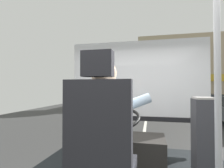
{
  "coord_description": "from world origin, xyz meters",
  "views": [
    {
      "loc": [
        0.25,
        -1.64,
        1.72
      ],
      "look_at": [
        -0.29,
        0.81,
        1.77
      ],
      "focal_mm": 27.9,
      "sensor_mm": 36.0,
      "label": 1
    }
  ],
  "objects_px": {
    "fare_box": "(204,142)",
    "parked_car_white": "(193,98)",
    "bus_driver": "(105,124)",
    "steering_console": "(124,149)",
    "driver_seat": "(102,155)",
    "handrail_pole": "(218,100)",
    "parked_car_black": "(209,103)"
  },
  "relations": [
    {
      "from": "parked_car_black",
      "to": "bus_driver",
      "type": "bearing_deg",
      "value": -109.91
    },
    {
      "from": "steering_console",
      "to": "parked_car_white",
      "type": "height_order",
      "value": "steering_console"
    },
    {
      "from": "parked_car_black",
      "to": "driver_seat",
      "type": "bearing_deg",
      "value": -109.75
    },
    {
      "from": "driver_seat",
      "to": "bus_driver",
      "type": "height_order",
      "value": "driver_seat"
    },
    {
      "from": "steering_console",
      "to": "fare_box",
      "type": "height_order",
      "value": "fare_box"
    },
    {
      "from": "handrail_pole",
      "to": "fare_box",
      "type": "height_order",
      "value": "handrail_pole"
    },
    {
      "from": "fare_box",
      "to": "parked_car_black",
      "type": "relative_size",
      "value": 0.22
    },
    {
      "from": "driver_seat",
      "to": "fare_box",
      "type": "height_order",
      "value": "driver_seat"
    },
    {
      "from": "driver_seat",
      "to": "steering_console",
      "type": "bearing_deg",
      "value": 90.0
    },
    {
      "from": "handrail_pole",
      "to": "driver_seat",
      "type": "bearing_deg",
      "value": -174.34
    },
    {
      "from": "steering_console",
      "to": "parked_car_white",
      "type": "distance_m",
      "value": 16.86
    },
    {
      "from": "steering_console",
      "to": "fare_box",
      "type": "relative_size",
      "value": 1.13
    },
    {
      "from": "bus_driver",
      "to": "parked_car_white",
      "type": "height_order",
      "value": "bus_driver"
    },
    {
      "from": "steering_console",
      "to": "bus_driver",
      "type": "bearing_deg",
      "value": -90.0
    },
    {
      "from": "bus_driver",
      "to": "parked_car_white",
      "type": "bearing_deg",
      "value": 75.57
    },
    {
      "from": "fare_box",
      "to": "parked_car_white",
      "type": "height_order",
      "value": "fare_box"
    },
    {
      "from": "bus_driver",
      "to": "parked_car_white",
      "type": "relative_size",
      "value": 0.19
    },
    {
      "from": "handrail_pole",
      "to": "bus_driver",
      "type": "bearing_deg",
      "value": 178.1
    },
    {
      "from": "driver_seat",
      "to": "handrail_pole",
      "type": "xyz_separation_m",
      "value": [
        0.82,
        0.08,
        0.42
      ]
    },
    {
      "from": "steering_console",
      "to": "fare_box",
      "type": "xyz_separation_m",
      "value": [
        0.93,
        -0.35,
        0.26
      ]
    },
    {
      "from": "driver_seat",
      "to": "parked_car_black",
      "type": "height_order",
      "value": "driver_seat"
    },
    {
      "from": "parked_car_black",
      "to": "steering_console",
      "type": "bearing_deg",
      "value": -111.61
    },
    {
      "from": "steering_console",
      "to": "handrail_pole",
      "type": "height_order",
      "value": "handrail_pole"
    },
    {
      "from": "driver_seat",
      "to": "parked_car_white",
      "type": "height_order",
      "value": "driver_seat"
    },
    {
      "from": "handrail_pole",
      "to": "parked_car_black",
      "type": "relative_size",
      "value": 0.45
    },
    {
      "from": "bus_driver",
      "to": "steering_console",
      "type": "xyz_separation_m",
      "value": [
        -0.0,
        1.04,
        -0.56
      ]
    },
    {
      "from": "bus_driver",
      "to": "fare_box",
      "type": "relative_size",
      "value": 0.85
    },
    {
      "from": "steering_console",
      "to": "fare_box",
      "type": "distance_m",
      "value": 1.02
    },
    {
      "from": "driver_seat",
      "to": "handrail_pole",
      "type": "relative_size",
      "value": 0.67
    },
    {
      "from": "parked_car_white",
      "to": "handrail_pole",
      "type": "bearing_deg",
      "value": -101.84
    },
    {
      "from": "driver_seat",
      "to": "handrail_pole",
      "type": "height_order",
      "value": "handrail_pole"
    },
    {
      "from": "bus_driver",
      "to": "parked_car_white",
      "type": "xyz_separation_m",
      "value": [
        4.45,
        17.3,
        -0.77
      ]
    }
  ]
}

